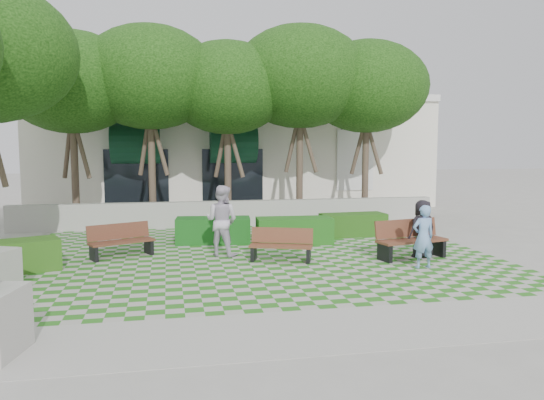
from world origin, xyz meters
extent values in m
plane|color=gray|center=(0.00, 0.00, 0.00)|extent=(90.00, 90.00, 0.00)
plane|color=#2B721E|center=(0.00, 1.00, 0.01)|extent=(12.00, 12.00, 0.00)
cube|color=#9E9B93|center=(0.00, -4.70, 0.01)|extent=(16.00, 2.00, 0.01)
cube|color=#9E9B93|center=(0.00, 6.20, 0.45)|extent=(15.00, 0.36, 0.90)
cube|color=#562E1D|center=(3.80, -0.11, 0.46)|extent=(1.94, 0.95, 0.06)
cube|color=#562E1D|center=(3.74, 0.15, 0.74)|extent=(1.84, 0.52, 0.47)
cube|color=black|center=(2.99, -0.29, 0.23)|extent=(0.21, 0.53, 0.45)
cube|color=black|center=(4.61, 0.06, 0.23)|extent=(0.21, 0.53, 0.45)
cube|color=#59301E|center=(0.47, 0.21, 0.39)|extent=(1.61, 0.97, 0.05)
cube|color=#59301E|center=(0.55, 0.42, 0.62)|extent=(1.49, 0.63, 0.39)
cube|color=black|center=(-0.17, 0.45, 0.19)|extent=(0.23, 0.43, 0.38)
cube|color=black|center=(1.12, -0.02, 0.19)|extent=(0.23, 0.43, 0.38)
cube|color=#4F291B|center=(-3.43, 1.46, 0.41)|extent=(1.69, 1.14, 0.05)
cube|color=#4F291B|center=(-3.52, 1.67, 0.65)|extent=(1.53, 0.79, 0.41)
cube|color=black|center=(-4.08, 1.16, 0.20)|extent=(0.27, 0.45, 0.40)
cube|color=black|center=(-2.77, 1.77, 0.20)|extent=(0.27, 0.45, 0.40)
cube|color=#1F4B14|center=(3.50, 3.39, 0.36)|extent=(2.08, 0.93, 0.71)
cube|color=#1A5316|center=(1.36, 2.47, 0.38)|extent=(2.23, 0.99, 0.76)
cube|color=#134A17|center=(-0.96, 3.02, 0.38)|extent=(2.23, 1.08, 0.75)
cube|color=#244E14|center=(-5.77, 0.25, 0.36)|extent=(2.23, 1.53, 0.73)
imported|color=#759ED5|center=(3.58, -1.13, 0.74)|extent=(0.56, 0.39, 1.49)
imported|color=black|center=(4.11, -0.05, 0.74)|extent=(0.79, 0.58, 1.49)
imported|color=silver|center=(-0.89, 1.21, 0.92)|extent=(1.13, 1.07, 1.84)
cylinder|color=#47382B|center=(-5.50, 7.60, 1.82)|extent=(0.26, 0.26, 3.64)
ellipsoid|color=#1E4C11|center=(-5.50, 7.60, 5.07)|extent=(4.80, 4.80, 3.60)
cylinder|color=#47382B|center=(-2.80, 7.60, 1.90)|extent=(0.26, 0.26, 3.81)
ellipsoid|color=#1E4C11|center=(-2.80, 7.60, 5.30)|extent=(5.00, 5.00, 3.75)
cylinder|color=#47382B|center=(0.00, 7.60, 1.79)|extent=(0.26, 0.26, 3.58)
ellipsoid|color=#1E4C11|center=(0.00, 7.60, 4.99)|extent=(4.60, 4.60, 3.45)
cylinder|color=#47382B|center=(2.80, 7.60, 1.96)|extent=(0.26, 0.26, 3.92)
ellipsoid|color=#1E4C11|center=(2.80, 7.60, 5.46)|extent=(5.20, 5.20, 3.90)
cylinder|color=#47382B|center=(5.50, 7.60, 1.85)|extent=(0.26, 0.26, 3.70)
ellipsoid|color=#1E4C11|center=(5.50, 7.60, 5.15)|extent=(4.80, 4.80, 3.60)
cube|color=silver|center=(1.00, 14.20, 2.50)|extent=(18.00, 8.00, 5.00)
cube|color=white|center=(1.00, 10.20, 5.00)|extent=(18.00, 0.30, 0.30)
cube|color=black|center=(6.00, 10.18, 2.20)|extent=(1.40, 0.10, 2.40)
cylinder|color=#103E26|center=(-3.50, 10.18, 3.00)|extent=(3.00, 1.80, 1.80)
cube|color=black|center=(-3.50, 10.18, 1.60)|extent=(2.60, 0.08, 2.20)
cylinder|color=#103E26|center=(0.50, 10.18, 3.00)|extent=(3.00, 1.80, 1.80)
cube|color=black|center=(0.50, 10.18, 1.60)|extent=(2.60, 0.08, 2.20)
camera|label=1|loc=(-2.25, -12.39, 2.87)|focal=35.00mm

